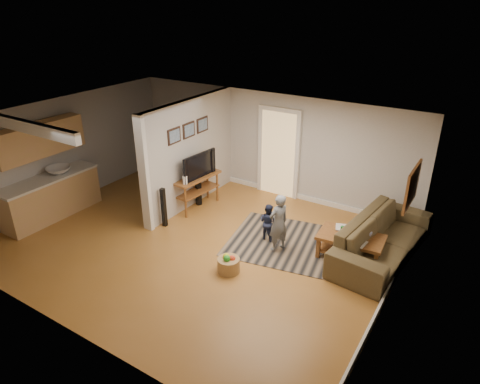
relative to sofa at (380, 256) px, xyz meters
name	(u,v)px	position (x,y,z in m)	size (l,w,h in m)	color
ground	(197,242)	(-3.30, -1.47, 0.00)	(7.50, 7.50, 0.00)	#986226
room_shell	(166,159)	(-4.37, -1.04, 1.46)	(7.54, 6.02, 2.52)	beige
area_rug	(296,244)	(-1.55, -0.47, 0.01)	(2.65, 1.93, 0.01)	black
sofa	(380,256)	(0.00, 0.00, 0.00)	(2.70, 1.06, 0.79)	#4B3C25
coffee_table	(352,241)	(-0.48, -0.34, 0.37)	(1.26, 0.80, 0.71)	brown
tv_console	(197,179)	(-4.24, -0.19, 0.71)	(0.59, 1.29, 1.08)	brown
speaker_left	(164,207)	(-4.30, -1.29, 0.44)	(0.09, 0.09, 0.89)	black
speaker_right	(198,183)	(-4.30, -0.07, 0.56)	(0.11, 0.11, 1.12)	black
toy_basket	(229,264)	(-2.20, -1.95, 0.15)	(0.41, 0.41, 0.36)	olive
child	(277,249)	(-1.79, -0.83, 0.00)	(0.43, 0.28, 1.19)	slate
toddler	(267,239)	(-2.15, -0.58, 0.00)	(0.38, 0.30, 0.79)	#1F2540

